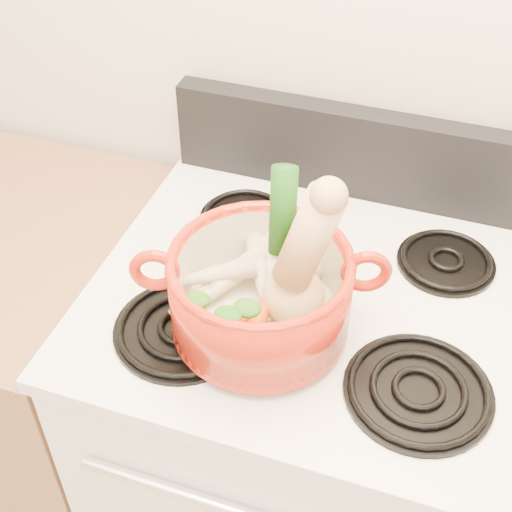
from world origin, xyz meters
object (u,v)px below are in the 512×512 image
(squash, at_px, (296,257))
(dutch_oven, at_px, (260,293))
(stove_body, at_px, (308,451))
(leek, at_px, (279,242))

(squash, bearing_deg, dutch_oven, 167.19)
(stove_body, bearing_deg, squash, -100.80)
(dutch_oven, relative_size, squash, 1.13)
(leek, bearing_deg, dutch_oven, -134.94)
(leek, bearing_deg, squash, -45.54)
(squash, xyz_separation_m, leek, (-0.03, 0.02, 0.00))
(stove_body, distance_m, squash, 0.67)
(stove_body, relative_size, dutch_oven, 3.28)
(squash, distance_m, leek, 0.04)
(squash, height_order, leek, squash)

